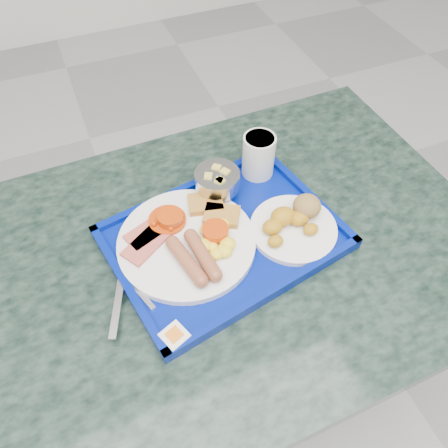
% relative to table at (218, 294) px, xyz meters
% --- Properties ---
extents(table, '(1.11, 0.75, 0.68)m').
position_rel_table_xyz_m(table, '(0.00, 0.00, 0.00)').
color(table, slate).
rests_on(table, floor).
extents(tray, '(0.48, 0.39, 0.03)m').
position_rel_table_xyz_m(tray, '(0.02, 0.01, 0.18)').
color(tray, navy).
rests_on(tray, table).
extents(main_plate, '(0.26, 0.26, 0.04)m').
position_rel_table_xyz_m(main_plate, '(-0.05, 0.02, 0.20)').
color(main_plate, white).
rests_on(main_plate, tray).
extents(bread_plate, '(0.17, 0.17, 0.06)m').
position_rel_table_xyz_m(bread_plate, '(0.16, -0.02, 0.21)').
color(bread_plate, white).
rests_on(bread_plate, tray).
extents(fruit_bowl, '(0.09, 0.09, 0.06)m').
position_rel_table_xyz_m(fruit_bowl, '(0.05, 0.12, 0.23)').
color(fruit_bowl, '#BABABC').
rests_on(fruit_bowl, tray).
extents(juice_cup, '(0.07, 0.07, 0.10)m').
position_rel_table_xyz_m(juice_cup, '(0.16, 0.15, 0.24)').
color(juice_cup, silver).
rests_on(juice_cup, tray).
extents(spoon, '(0.07, 0.16, 0.01)m').
position_rel_table_xyz_m(spoon, '(-0.15, 0.03, 0.19)').
color(spoon, '#BABABC').
rests_on(spoon, tray).
extents(knife, '(0.08, 0.18, 0.00)m').
position_rel_table_xyz_m(knife, '(-0.20, -0.03, 0.19)').
color(knife, '#BABABC').
rests_on(knife, tray).
extents(jam_packet, '(0.05, 0.05, 0.02)m').
position_rel_table_xyz_m(jam_packet, '(-0.14, -0.15, 0.20)').
color(jam_packet, white).
rests_on(jam_packet, tray).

